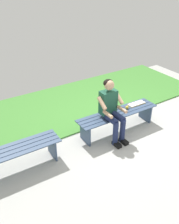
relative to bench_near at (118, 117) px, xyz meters
The scene contains 7 objects.
ground_plane 1.58m from the bench_near, 40.58° to the left, with size 10.00×7.00×0.04m, color #B2B2AD.
grass_strip 1.97m from the bench_near, 53.05° to the right, with size 9.00×2.38×0.03m, color #478C38.
bench_near is the anchor object (origin of this frame).
bench_far 2.34m from the bench_near, ahead, with size 1.78×0.46×0.45m.
person_seated 0.44m from the bench_near, 21.11° to the left, with size 0.50×0.69×1.26m.
apple 0.30m from the bench_near, behind, with size 0.07×0.07×0.07m, color gold.
book_open 0.60m from the bench_near, behind, with size 0.41×0.17×0.02m.
Camera 1 is at (2.94, 3.45, 3.14)m, focal length 39.44 mm.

